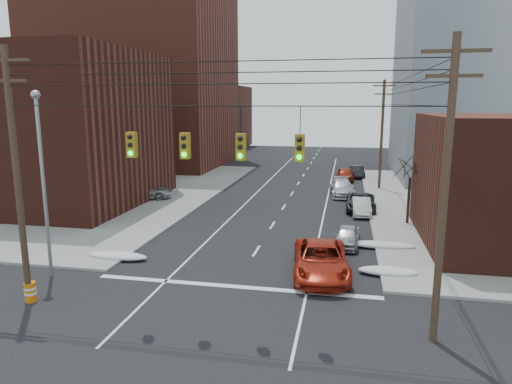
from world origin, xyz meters
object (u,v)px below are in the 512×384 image
at_px(parked_car_a, 347,236).
at_px(lot_car_b, 146,191).
at_px(red_pickup, 321,260).
at_px(lot_car_c, 95,190).
at_px(parked_car_d, 342,188).
at_px(lot_car_a, 135,187).
at_px(parked_car_e, 345,174).
at_px(parked_car_c, 361,202).
at_px(lot_car_d, 119,184).
at_px(construction_barrel, 30,292).
at_px(parked_car_b, 361,207).
at_px(parked_car_f, 357,172).

bearing_deg(parked_car_a, lot_car_b, 155.17).
distance_m(red_pickup, parked_car_a, 5.38).
bearing_deg(lot_car_c, parked_car_d, -63.79).
bearing_deg(lot_car_a, parked_car_e, -57.21).
distance_m(parked_car_e, lot_car_b, 22.96).
bearing_deg(parked_car_c, lot_car_d, 171.80).
bearing_deg(lot_car_d, construction_barrel, -167.81).
height_order(lot_car_a, construction_barrel, lot_car_a).
xyz_separation_m(parked_car_e, lot_car_a, (-19.41, -13.24, 0.17)).
height_order(lot_car_b, lot_car_d, lot_car_b).
bearing_deg(parked_car_c, lot_car_b, 179.27).
relative_size(parked_car_b, lot_car_d, 1.08).
xyz_separation_m(parked_car_a, construction_barrel, (-13.82, -10.93, -0.16)).
bearing_deg(lot_car_b, parked_car_d, -88.67).
height_order(red_pickup, lot_car_d, red_pickup).
relative_size(parked_car_a, construction_barrel, 4.06).
xyz_separation_m(parked_car_c, parked_car_d, (-1.60, 5.90, 0.07)).
relative_size(parked_car_f, lot_car_d, 1.12).
relative_size(red_pickup, lot_car_a, 1.31).
relative_size(parked_car_e, lot_car_c, 0.99).
distance_m(lot_car_c, lot_car_d, 3.35).
bearing_deg(construction_barrel, parked_car_b, 52.53).
height_order(parked_car_f, lot_car_b, lot_car_b).
bearing_deg(construction_barrel, lot_car_d, 109.25).
distance_m(lot_car_b, lot_car_c, 4.99).
distance_m(parked_car_e, parked_car_f, 2.95).
xyz_separation_m(parked_car_d, lot_car_a, (-19.19, -4.19, 0.13)).
xyz_separation_m(parked_car_d, lot_car_c, (-22.55, -5.57, 0.00)).
distance_m(parked_car_a, parked_car_b, 8.58).
relative_size(lot_car_b, construction_barrel, 5.35).
height_order(parked_car_a, parked_car_b, parked_car_b).
bearing_deg(parked_car_c, parked_car_b, -89.47).
xyz_separation_m(parked_car_b, lot_car_a, (-20.79, 3.15, 0.25)).
xyz_separation_m(lot_car_d, construction_barrel, (8.55, -24.49, -0.31)).
bearing_deg(red_pickup, lot_car_a, 131.82).
relative_size(red_pickup, parked_car_e, 1.40).
xyz_separation_m(parked_car_f, construction_barrel, (-14.90, -38.44, -0.22)).
height_order(parked_car_a, parked_car_e, parked_car_e).
distance_m(lot_car_a, lot_car_d, 3.27).
bearing_deg(parked_car_c, red_pickup, -98.43).
bearing_deg(parked_car_e, lot_car_b, -146.31).
bearing_deg(parked_car_b, lot_car_d, 165.86).
height_order(parked_car_a, lot_car_b, lot_car_b).
relative_size(parked_car_e, lot_car_a, 0.93).
bearing_deg(construction_barrel, parked_car_c, 54.49).
height_order(red_pickup, lot_car_c, red_pickup).
distance_m(parked_car_c, parked_car_d, 6.11).
bearing_deg(lot_car_a, red_pickup, -134.03).
bearing_deg(construction_barrel, parked_car_f, 68.81).
distance_m(parked_car_d, parked_car_e, 9.05).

